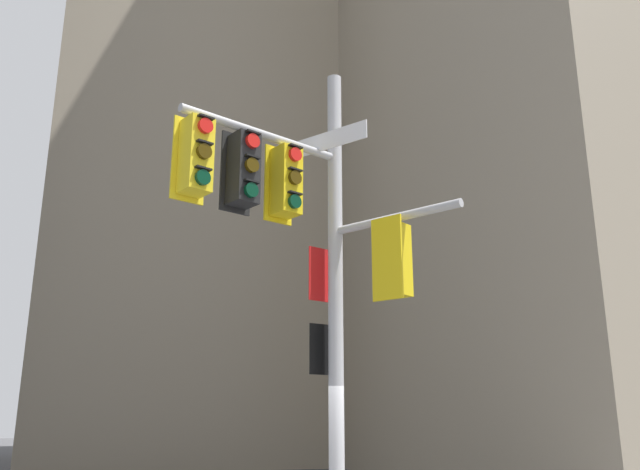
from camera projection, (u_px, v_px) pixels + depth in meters
name	position (u px, v px, depth m)	size (l,w,h in m)	color
building_mid_block	(220.00, 69.00, 38.08)	(15.51, 15.51, 43.25)	tan
signal_pole_assembly	(306.00, 241.00, 9.05)	(3.66, 2.29, 7.29)	#B2B2B5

